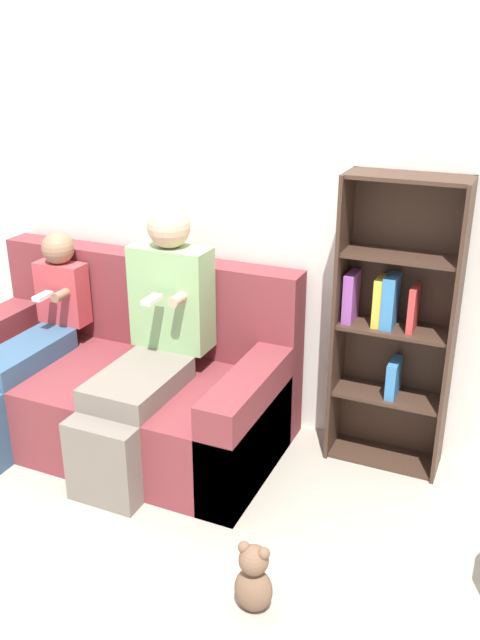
# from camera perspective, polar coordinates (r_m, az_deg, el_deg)

# --- Properties ---
(ground_plane) EXTENTS (14.00, 14.00, 0.00)m
(ground_plane) POSITION_cam_1_polar(r_m,az_deg,el_deg) (3.30, -10.49, -14.97)
(ground_plane) COLOR #9E9384
(back_wall) EXTENTS (10.00, 0.06, 2.55)m
(back_wall) POSITION_cam_1_polar(r_m,az_deg,el_deg) (3.59, -2.58, 11.06)
(back_wall) COLOR silver
(back_wall) RESTS_ON ground_plane
(couch) EXTENTS (1.78, 0.91, 0.92)m
(couch) POSITION_cam_1_polar(r_m,az_deg,el_deg) (3.68, -10.06, -5.30)
(couch) COLOR maroon
(couch) RESTS_ON ground_plane
(adult_seated) EXTENTS (0.41, 0.85, 1.25)m
(adult_seated) POSITION_cam_1_polar(r_m,az_deg,el_deg) (3.34, -7.50, -1.66)
(adult_seated) COLOR #70665B
(adult_seated) RESTS_ON ground_plane
(child_seated) EXTENTS (0.28, 0.86, 1.03)m
(child_seated) POSITION_cam_1_polar(r_m,az_deg,el_deg) (3.74, -17.31, -1.74)
(child_seated) COLOR #335170
(child_seated) RESTS_ON ground_plane
(bookshelf) EXTENTS (0.55, 0.25, 1.45)m
(bookshelf) POSITION_cam_1_polar(r_m,az_deg,el_deg) (3.31, 12.84, -0.28)
(bookshelf) COLOR #3D281E
(bookshelf) RESTS_ON ground_plane
(teddy_bear) EXTENTS (0.15, 0.12, 0.30)m
(teddy_bear) POSITION_cam_1_polar(r_m,az_deg,el_deg) (2.68, 1.15, -21.00)
(teddy_bear) COLOR brown
(teddy_bear) RESTS_ON ground_plane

